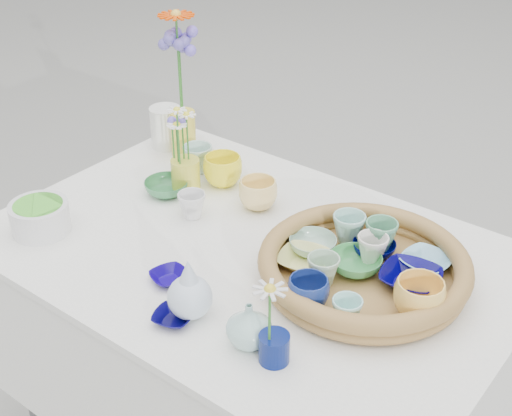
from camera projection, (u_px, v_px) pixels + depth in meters
The scene contains 32 objects.
wicker_tray at pixel (364, 268), 1.58m from camera, with size 0.47×0.47×0.08m, color olive, non-canonical shape.
tray_ceramic_0 at pixel (374, 248), 1.66m from camera, with size 0.10×0.10×0.03m, color #00024A.
tray_ceramic_1 at pixel (410, 278), 1.56m from camera, with size 0.13×0.13×0.03m, color #03004C.
tray_ceramic_2 at pixel (419, 298), 1.46m from camera, with size 0.11×0.11×0.08m, color #FFC657.
tray_ceramic_3 at pixel (356, 263), 1.60m from camera, with size 0.12×0.12×0.04m, color #3E934E.
tray_ceramic_4 at pixel (323, 270), 1.55m from camera, with size 0.07×0.07×0.07m, color #99BB9C.
tray_ceramic_5 at pixel (313, 245), 1.66m from camera, with size 0.11×0.11×0.03m, color #95BCA8.
tray_ceramic_6 at pixel (349, 229), 1.69m from camera, with size 0.08×0.08×0.07m, color #99CEC2.
tray_ceramic_7 at pixel (372, 249), 1.62m from camera, with size 0.07×0.07×0.07m, color silver.
tray_ceramic_8 at pixel (426, 262), 1.61m from camera, with size 0.11×0.11×0.03m, color #83C2DC.
tray_ceramic_9 at pixel (308, 293), 1.48m from camera, with size 0.09×0.09×0.07m, color navy.
tray_ceramic_10 at pixel (304, 260), 1.62m from camera, with size 0.12×0.12×0.03m, color #D3D376.
tray_ceramic_11 at pixel (347, 311), 1.44m from camera, with size 0.06×0.06×0.06m, color #9EDAD3.
tray_ceramic_12 at pixel (381, 235), 1.67m from camera, with size 0.08×0.08×0.07m, color #599D75.
loose_ceramic_0 at pixel (223, 171), 1.96m from camera, with size 0.11×0.11×0.09m, color yellow.
loose_ceramic_1 at pixel (258, 194), 1.86m from camera, with size 0.10×0.10×0.08m, color #FFDB7E.
loose_ceramic_2 at pixel (166, 187), 1.93m from camera, with size 0.12×0.12×0.04m, color #347A48.
loose_ceramic_3 at pixel (192, 205), 1.82m from camera, with size 0.07×0.07×0.07m, color silver.
loose_ceramic_4 at pixel (169, 277), 1.60m from camera, with size 0.08×0.08×0.02m, color #0E0071.
loose_ceramic_5 at pixel (198, 159), 2.03m from camera, with size 0.09×0.09×0.08m, color #B0D6C5.
loose_ceramic_6 at pixel (173, 317), 1.48m from camera, with size 0.08×0.08×0.02m, color #070443.
fluted_bowl at pixel (40, 217), 1.76m from camera, with size 0.15×0.15×0.08m, color silver, non-canonical shape.
bud_vase_paleblue at pixel (189, 288), 1.46m from camera, with size 0.10×0.10×0.15m, color silver, non-canonical shape.
bud_vase_seafoam at pixel (249, 325), 1.40m from camera, with size 0.09×0.09×0.10m, color #9AC4BD.
bud_vase_cobalt at pixel (274, 348), 1.37m from camera, with size 0.06×0.06×0.06m, color #071556.
single_daisy at pixel (270, 315), 1.32m from camera, with size 0.08×0.08×0.14m, color silver, non-canonical shape.
tall_vase_yellow at pixel (183, 133), 2.11m from camera, with size 0.07×0.07×0.14m, color yellow.
gerbera at pixel (179, 66), 1.99m from camera, with size 0.12×0.12×0.30m, color #E03D00, non-canonical shape.
hydrangea at pixel (181, 77), 2.02m from camera, with size 0.08×0.08×0.29m, color #5E53B1, non-canonical shape.
white_pitcher at pixel (166, 127), 2.16m from camera, with size 0.13×0.09×0.13m, color white, non-canonical shape.
daisy_cup at pixel (186, 174), 1.95m from camera, with size 0.08×0.08×0.08m, color gold.
daisy_posy at pixel (178, 133), 1.89m from camera, with size 0.08×0.08×0.16m, color white, non-canonical shape.
Camera 1 is at (0.88, -1.11, 1.74)m, focal length 50.00 mm.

